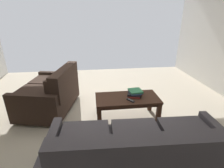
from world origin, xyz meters
TOP-DOWN VIEW (x-y plane):
  - ground_plane at (0.00, 0.00)m, footprint 5.95×6.00m
  - sofa_main at (-0.34, 1.32)m, footprint 2.08×0.93m
  - loveseat_near at (0.97, -0.41)m, footprint 1.13×1.43m
  - coffee_table at (-0.46, 0.08)m, footprint 1.12×0.55m
  - book_stack at (-0.61, 0.03)m, footprint 0.31×0.32m
  - tv_remote at (-0.48, 0.22)m, footprint 0.13×0.15m

SIDE VIEW (x-z plane):
  - ground_plane at x=0.00m, z-range -0.01..0.00m
  - sofa_main at x=-0.34m, z-range -0.05..0.75m
  - coffee_table at x=-0.46m, z-range 0.15..0.58m
  - loveseat_near at x=0.97m, z-range -0.07..0.81m
  - tv_remote at x=-0.48m, z-range 0.43..0.46m
  - book_stack at x=-0.61m, z-range 0.43..0.54m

